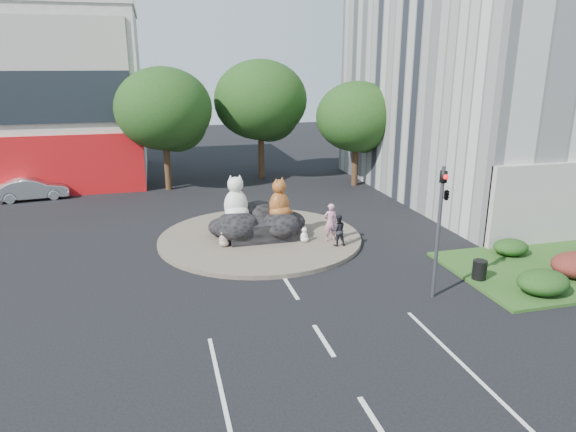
% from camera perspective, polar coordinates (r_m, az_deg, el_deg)
% --- Properties ---
extents(ground, '(120.00, 120.00, 0.00)m').
position_cam_1_polar(ground, '(16.82, 3.97, -13.62)').
color(ground, black).
rests_on(ground, ground).
extents(roundabout_island, '(10.00, 10.00, 0.20)m').
position_cam_1_polar(roundabout_island, '(25.60, -3.12, -2.44)').
color(roundabout_island, brown).
rests_on(roundabout_island, ground).
extents(rock_plinth, '(3.20, 2.60, 0.90)m').
position_cam_1_polar(rock_plinth, '(25.43, -3.14, -1.27)').
color(rock_plinth, black).
rests_on(rock_plinth, roundabout_island).
extents(grass_verge, '(10.00, 6.00, 0.12)m').
position_cam_1_polar(grass_verge, '(25.12, 28.61, -5.03)').
color(grass_verge, '#27501A').
rests_on(grass_verge, ground).
extents(tree_left, '(6.46, 6.46, 8.27)m').
position_cam_1_polar(tree_left, '(35.94, -13.52, 11.08)').
color(tree_left, '#382314').
rests_on(tree_left, ground).
extents(tree_mid, '(6.84, 6.84, 8.76)m').
position_cam_1_polar(tree_mid, '(38.70, -3.00, 12.33)').
color(tree_mid, '#382314').
rests_on(tree_mid, ground).
extents(tree_right, '(5.70, 5.70, 7.30)m').
position_cam_1_polar(tree_right, '(36.71, 7.71, 10.52)').
color(tree_right, '#382314').
rests_on(tree_right, ground).
extents(hedge_near_green, '(2.00, 1.60, 0.90)m').
position_cam_1_polar(hedge_near_green, '(21.64, 26.48, -6.59)').
color(hedge_near_green, '#173410').
rests_on(hedge_near_green, grass_verge).
extents(hedge_back_green, '(1.60, 1.28, 0.72)m').
position_cam_1_polar(hedge_back_green, '(25.29, 23.52, -3.19)').
color(hedge_back_green, '#173410').
rests_on(hedge_back_green, grass_verge).
extents(traffic_light, '(0.44, 1.24, 5.00)m').
position_cam_1_polar(traffic_light, '(19.18, 16.86, 1.29)').
color(traffic_light, '#595B60').
rests_on(traffic_light, ground).
extents(street_lamp, '(2.34, 0.22, 8.06)m').
position_cam_1_polar(street_lamp, '(28.21, 24.29, 7.23)').
color(street_lamp, '#595B60').
rests_on(street_lamp, ground).
extents(cat_white, '(1.38, 1.21, 2.24)m').
position_cam_1_polar(cat_white, '(24.94, -5.83, 2.07)').
color(cat_white, silver).
rests_on(cat_white, rock_plinth).
extents(cat_tabby, '(1.60, 1.55, 2.05)m').
position_cam_1_polar(cat_tabby, '(25.07, -0.97, 2.01)').
color(cat_tabby, '#BA7926').
rests_on(cat_tabby, rock_plinth).
extents(kitten_calico, '(0.65, 0.60, 0.88)m').
position_cam_1_polar(kitten_calico, '(24.21, -7.16, -2.33)').
color(kitten_calico, white).
rests_on(kitten_calico, roundabout_island).
extents(kitten_white, '(0.56, 0.53, 0.74)m').
position_cam_1_polar(kitten_white, '(24.65, 1.82, -2.04)').
color(kitten_white, white).
rests_on(kitten_white, roundabout_island).
extents(pedestrian_pink, '(0.69, 0.47, 1.85)m').
position_cam_1_polar(pedestrian_pink, '(24.69, 4.73, -0.69)').
color(pedestrian_pink, '#C57F95').
rests_on(pedestrian_pink, roundabout_island).
extents(pedestrian_dark, '(0.77, 0.62, 1.51)m').
position_cam_1_polar(pedestrian_dark, '(24.11, 5.58, -1.58)').
color(pedestrian_dark, black).
rests_on(pedestrian_dark, roundabout_island).
extents(parked_car, '(4.46, 2.05, 1.42)m').
position_cam_1_polar(parked_car, '(36.79, -26.51, 2.72)').
color(parked_car, '#B7BBC0').
rests_on(parked_car, ground).
extents(litter_bin, '(0.61, 0.61, 0.78)m').
position_cam_1_polar(litter_bin, '(22.05, 20.51, -5.62)').
color(litter_bin, black).
rests_on(litter_bin, grass_verge).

